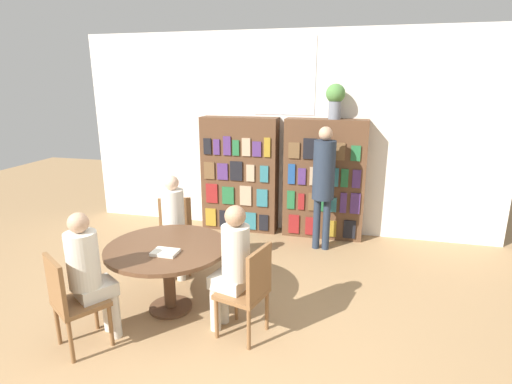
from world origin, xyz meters
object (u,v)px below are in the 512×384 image
object	(u,v)px
bookshelf_left	(240,175)
seated_reader_right	(232,262)
seated_reader_left	(173,220)
chair_left_side	(175,231)
reading_table	(168,256)
seated_reader_back	(89,270)
chair_far_side	(249,288)
flower_vase	(335,98)
bookshelf_right	(324,180)
chair_near_camera	(71,298)
librarian_standing	(324,176)

from	to	relation	value
bookshelf_left	seated_reader_right	size ratio (longest dim) A/B	1.41
seated_reader_right	seated_reader_left	bearing A→B (deg)	63.00
chair_left_side	seated_reader_right	xyz separation A→B (m)	(1.08, -1.09, 0.21)
reading_table	seated_reader_right	distance (m)	0.78
reading_table	seated_reader_back	world-z (taller)	seated_reader_back
bookshelf_left	seated_reader_right	distance (m)	2.73
chair_far_side	flower_vase	bearing A→B (deg)	4.09
flower_vase	reading_table	xyz separation A→B (m)	(-1.44, -2.44, -1.46)
seated_reader_left	seated_reader_back	distance (m)	1.37
bookshelf_left	seated_reader_back	bearing A→B (deg)	-98.57
bookshelf_right	seated_reader_right	bearing A→B (deg)	-102.79
chair_near_camera	librarian_standing	size ratio (longest dim) A/B	0.52
bookshelf_right	flower_vase	distance (m)	1.18
librarian_standing	flower_vase	bearing A→B (deg)	81.97
reading_table	seated_reader_right	bearing A→B (deg)	-15.17
flower_vase	seated_reader_back	xyz separation A→B (m)	(-1.86, -3.09, -1.35)
seated_reader_left	bookshelf_right	bearing A→B (deg)	-153.97
chair_left_side	seated_reader_back	world-z (taller)	seated_reader_back
bookshelf_left	seated_reader_left	size ratio (longest dim) A/B	1.43
seated_reader_right	chair_near_camera	bearing A→B (deg)	130.38
bookshelf_left	flower_vase	distance (m)	1.83
chair_far_side	reading_table	bearing A→B (deg)	90.00
chair_left_side	seated_reader_right	world-z (taller)	seated_reader_right
chair_near_camera	seated_reader_back	size ratio (longest dim) A/B	0.72
flower_vase	librarian_standing	world-z (taller)	flower_vase
seated_reader_left	reading_table	bearing A→B (deg)	90.00
bookshelf_right	chair_near_camera	xyz separation A→B (m)	(-1.86, -3.23, -0.38)
chair_near_camera	seated_reader_left	bearing A→B (deg)	113.93
librarian_standing	reading_table	bearing A→B (deg)	-125.28
seated_reader_right	bookshelf_left	bearing A→B (deg)	29.96
bookshelf_left	seated_reader_right	bearing A→B (deg)	-75.21
chair_far_side	seated_reader_back	bearing A→B (deg)	121.66
bookshelf_right	flower_vase	xyz separation A→B (m)	(0.10, 0.00, 1.17)
chair_far_side	chair_left_side	bearing A→B (deg)	63.00
librarian_standing	chair_near_camera	bearing A→B (deg)	-124.68
reading_table	chair_left_side	size ratio (longest dim) A/B	1.37
flower_vase	seated_reader_back	distance (m)	3.85
bookshelf_right	seated_reader_left	world-z (taller)	bookshelf_right
flower_vase	bookshelf_right	bearing A→B (deg)	-177.40
bookshelf_left	seated_reader_right	xyz separation A→B (m)	(0.70, -2.64, -0.17)
chair_far_side	seated_reader_right	bearing A→B (deg)	90.00
chair_near_camera	chair_far_side	bearing A→B (deg)	54.00
seated_reader_back	chair_left_side	bearing A→B (deg)	120.04
seated_reader_left	librarian_standing	bearing A→B (deg)	-164.25
chair_left_side	seated_reader_right	bearing A→B (deg)	113.93
chair_near_camera	seated_reader_back	xyz separation A→B (m)	(0.10, 0.15, 0.21)
chair_left_side	chair_far_side	xyz separation A→B (m)	(1.25, -1.13, 0.00)
reading_table	chair_near_camera	distance (m)	0.95
bookshelf_right	seated_reader_right	xyz separation A→B (m)	(-0.60, -2.64, -0.17)
chair_near_camera	chair_far_side	size ratio (longest dim) A/B	1.00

